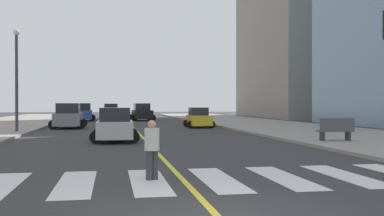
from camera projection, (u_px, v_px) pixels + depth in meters
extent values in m
cube|color=gray|center=(329.00, 133.00, 29.57)|extent=(10.00, 120.00, 0.15)
cube|color=silver|center=(76.00, 183.00, 11.20)|extent=(0.90, 4.00, 0.01)
cube|color=silver|center=(148.00, 181.00, 11.51)|extent=(0.90, 4.00, 0.01)
cube|color=silver|center=(217.00, 179.00, 11.83)|extent=(0.90, 4.00, 0.01)
cube|color=silver|center=(282.00, 177.00, 12.15)|extent=(0.90, 4.00, 0.01)
cube|color=silver|center=(344.00, 175.00, 12.46)|extent=(0.90, 4.00, 0.01)
cube|color=yellow|center=(129.00, 123.00, 47.11)|extent=(0.16, 80.00, 0.01)
cube|color=gray|center=(314.00, 16.00, 69.48)|extent=(18.00, 24.00, 31.17)
cube|color=#236B42|center=(111.00, 113.00, 62.00)|extent=(2.08, 4.59, 0.98)
cube|color=#1E2328|center=(111.00, 107.00, 61.72)|extent=(1.75, 2.29, 0.83)
cylinder|color=black|center=(119.00, 116.00, 63.59)|extent=(0.74, 0.24, 0.74)
cylinder|color=black|center=(103.00, 116.00, 63.22)|extent=(0.74, 0.24, 0.74)
cylinder|color=black|center=(119.00, 116.00, 60.79)|extent=(0.74, 0.24, 0.74)
cylinder|color=black|center=(103.00, 116.00, 60.42)|extent=(0.74, 0.24, 0.74)
cube|color=gold|center=(199.00, 120.00, 38.21)|extent=(1.81, 3.83, 0.81)
cube|color=#1E2328|center=(198.00, 112.00, 38.43)|extent=(1.49, 1.93, 0.69)
cylinder|color=black|center=(191.00, 125.00, 36.92)|extent=(0.62, 0.21, 0.61)
cylinder|color=black|center=(212.00, 124.00, 37.18)|extent=(0.62, 0.21, 0.61)
cylinder|color=black|center=(187.00, 123.00, 39.25)|extent=(0.62, 0.21, 0.61)
cylinder|color=black|center=(206.00, 123.00, 39.51)|extent=(0.62, 0.21, 0.61)
cube|color=#B7B7BC|center=(115.00, 129.00, 23.88)|extent=(1.88, 4.04, 0.86)
cube|color=#1E2328|center=(115.00, 115.00, 23.64)|extent=(1.56, 2.03, 0.72)
cylinder|color=black|center=(132.00, 134.00, 25.25)|extent=(0.65, 0.22, 0.65)
cylinder|color=black|center=(98.00, 134.00, 24.96)|extent=(0.65, 0.22, 0.65)
cylinder|color=black|center=(133.00, 137.00, 22.80)|extent=(0.65, 0.22, 0.65)
cylinder|color=black|center=(96.00, 137.00, 22.51)|extent=(0.65, 0.22, 0.65)
cube|color=slate|center=(69.00, 119.00, 36.95)|extent=(2.08, 4.59, 0.98)
cube|color=#1E2328|center=(68.00, 108.00, 36.68)|extent=(1.75, 2.30, 0.83)
cylinder|color=black|center=(83.00, 123.00, 38.54)|extent=(0.74, 0.24, 0.74)
cylinder|color=black|center=(57.00, 123.00, 38.17)|extent=(0.74, 0.24, 0.74)
cylinder|color=black|center=(81.00, 124.00, 35.74)|extent=(0.74, 0.24, 0.74)
cylinder|color=black|center=(53.00, 125.00, 35.37)|extent=(0.74, 0.24, 0.74)
cube|color=black|center=(142.00, 114.00, 54.40)|extent=(2.33, 4.74, 0.99)
cube|color=#1E2328|center=(142.00, 107.00, 54.67)|extent=(1.88, 2.41, 0.84)
cylinder|color=black|center=(134.00, 118.00, 52.76)|extent=(0.76, 0.28, 0.75)
cylinder|color=black|center=(153.00, 118.00, 53.25)|extent=(0.76, 0.28, 0.75)
cylinder|color=black|center=(132.00, 117.00, 55.57)|extent=(0.76, 0.28, 0.75)
cylinder|color=black|center=(149.00, 117.00, 56.05)|extent=(0.76, 0.28, 0.75)
cube|color=#2D479E|center=(83.00, 115.00, 53.03)|extent=(2.27, 4.74, 1.00)
cube|color=#1E2328|center=(83.00, 107.00, 52.75)|extent=(1.86, 2.40, 0.85)
cylinder|color=black|center=(92.00, 117.00, 54.68)|extent=(0.76, 0.27, 0.76)
cylinder|color=black|center=(74.00, 118.00, 54.22)|extent=(0.76, 0.27, 0.76)
cylinder|color=black|center=(92.00, 118.00, 51.84)|extent=(0.76, 0.27, 0.76)
cylinder|color=black|center=(73.00, 118.00, 51.39)|extent=(0.76, 0.27, 0.76)
cube|color=#47474C|center=(335.00, 131.00, 22.67)|extent=(1.83, 0.67, 0.08)
cube|color=#47474C|center=(337.00, 124.00, 22.43)|extent=(1.80, 0.17, 0.60)
cube|color=#2D2D33|center=(322.00, 136.00, 22.60)|extent=(0.13, 0.48, 0.44)
cube|color=#2D2D33|center=(348.00, 136.00, 22.75)|extent=(0.13, 0.48, 0.44)
cylinder|color=#38383D|center=(149.00, 165.00, 11.68)|extent=(0.18, 0.18, 0.77)
cylinder|color=#38383D|center=(155.00, 165.00, 11.77)|extent=(0.18, 0.18, 0.77)
cylinder|color=beige|center=(152.00, 139.00, 11.72)|extent=(0.39, 0.39, 0.58)
sphere|color=tan|center=(152.00, 124.00, 11.71)|extent=(0.21, 0.21, 0.21)
cylinder|color=#38383D|center=(17.00, 83.00, 30.27)|extent=(0.20, 0.20, 6.51)
sphere|color=silver|center=(16.00, 32.00, 30.24)|extent=(0.44, 0.44, 0.44)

